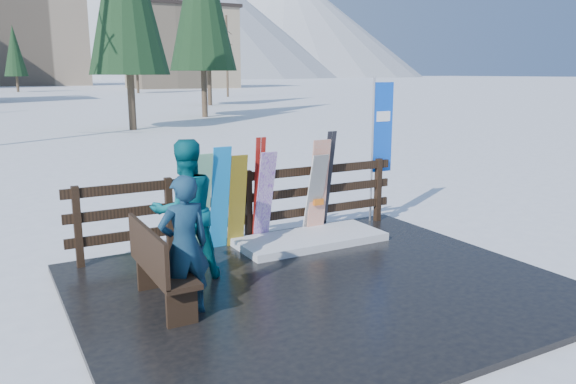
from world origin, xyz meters
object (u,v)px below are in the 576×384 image
snowboard_4 (315,194)px  rental_flag (380,133)px  person_back (185,210)px  snowboard_0 (220,198)px  snowboard_3 (265,197)px  person_front (184,246)px  snowboard_2 (237,201)px  bench (158,264)px  snowboard_1 (200,203)px  snowboard_5 (318,187)px

snowboard_4 → rental_flag: size_ratio=0.54×
person_back → snowboard_0: bearing=-132.3°
snowboard_3 → person_back: 1.87m
person_front → snowboard_2: bearing=-129.9°
snowboard_4 → person_back: size_ratio=0.76×
person_front → person_back: person_back is taller
bench → snowboard_1: bearing=55.7°
snowboard_3 → snowboard_5: snowboard_5 is taller
snowboard_1 → snowboard_2: snowboard_1 is taller
snowboard_1 → person_back: person_back is taller
snowboard_1 → bench: bearing=-124.3°
snowboard_1 → snowboard_4: snowboard_1 is taller
snowboard_0 → snowboard_5: bearing=0.0°
snowboard_4 → snowboard_5: (0.06, 0.00, 0.12)m
rental_flag → snowboard_4: bearing=-170.0°
snowboard_4 → person_front: 3.55m
snowboard_1 → person_front: size_ratio=0.98×
snowboard_2 → rental_flag: size_ratio=0.57×
snowboard_1 → person_front: (-0.92, -1.99, 0.03)m
person_back → rental_flag: bearing=-163.3°
bench → snowboard_1: snowboard_1 is taller
snowboard_4 → rental_flag: rental_flag is taller
snowboard_1 → person_back: 1.09m
snowboard_0 → snowboard_1: snowboard_0 is taller
snowboard_1 → snowboard_2: bearing=-0.0°
snowboard_4 → snowboard_2: bearing=180.0°
snowboard_0 → snowboard_5: snowboard_0 is taller
snowboard_5 → person_back: 2.77m
snowboard_2 → snowboard_3: snowboard_3 is taller
snowboard_1 → snowboard_3: bearing=-0.0°
snowboard_0 → person_back: size_ratio=0.88×
snowboard_2 → person_back: size_ratio=0.80×
bench → snowboard_2: snowboard_2 is taller
snowboard_2 → snowboard_4: snowboard_2 is taller
bench → snowboard_3: snowboard_3 is taller
snowboard_3 → snowboard_5: 1.00m
snowboard_1 → snowboard_5: (2.07, 0.00, 0.04)m
rental_flag → person_front: size_ratio=1.63×
snowboard_0 → person_front: 2.35m
bench → person_back: size_ratio=0.81×
snowboard_4 → snowboard_5: 0.13m
person_front → rental_flag: bearing=-155.7°
snowboard_5 → person_back: size_ratio=0.87×
bench → snowboard_4: (3.15, 1.67, 0.17)m
snowboard_4 → person_front: person_front is taller
snowboard_2 → snowboard_5: snowboard_5 is taller
snowboard_2 → person_front: person_front is taller
snowboard_3 → snowboard_5: bearing=0.0°
snowboard_0 → person_front: bearing=-121.8°
snowboard_1 → snowboard_2: size_ratio=1.06×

